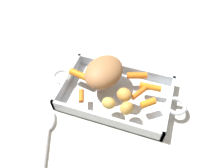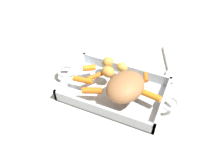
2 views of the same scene
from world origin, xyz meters
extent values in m
plane|color=silver|center=(0.00, 0.00, 0.00)|extent=(2.04, 2.04, 0.00)
cube|color=silver|center=(0.00, 0.00, 0.00)|extent=(0.36, 0.22, 0.01)
cube|color=silver|center=(0.00, 0.11, 0.02)|extent=(0.36, 0.01, 0.05)
cube|color=silver|center=(0.00, -0.11, 0.02)|extent=(0.36, 0.01, 0.05)
cube|color=silver|center=(0.17, 0.00, 0.02)|extent=(0.01, 0.22, 0.05)
cube|color=silver|center=(-0.17, 0.00, 0.02)|extent=(0.01, 0.22, 0.05)
torus|color=silver|center=(0.20, 0.00, 0.04)|extent=(0.07, 0.07, 0.01)
torus|color=silver|center=(-0.20, 0.00, 0.04)|extent=(0.07, 0.07, 0.01)
ellipsoid|color=#A56F42|center=(0.05, -0.03, 0.08)|extent=(0.15, 0.17, 0.07)
cylinder|color=orange|center=(-0.05, -0.07, 0.06)|extent=(0.07, 0.04, 0.02)
cylinder|color=orange|center=(-0.10, -0.03, 0.06)|extent=(0.07, 0.03, 0.02)
cylinder|color=orange|center=(0.09, 0.07, 0.06)|extent=(0.03, 0.05, 0.02)
cylinder|color=orange|center=(-0.08, 0.00, 0.06)|extent=(0.05, 0.06, 0.02)
cylinder|color=orange|center=(0.13, -0.01, 0.06)|extent=(0.07, 0.03, 0.02)
cylinder|color=orange|center=(-0.11, 0.03, 0.06)|extent=(0.05, 0.05, 0.03)
ellipsoid|color=gold|center=(-0.06, 0.07, 0.07)|extent=(0.06, 0.06, 0.04)
ellipsoid|color=gold|center=(-0.04, 0.03, 0.07)|extent=(0.05, 0.05, 0.04)
ellipsoid|color=gold|center=(0.00, 0.07, 0.07)|extent=(0.04, 0.04, 0.04)
cylinder|color=white|center=(0.13, 0.25, 0.01)|extent=(0.07, 0.15, 0.02)
ellipsoid|color=white|center=(0.17, 0.16, 0.01)|extent=(0.07, 0.08, 0.02)
camera|label=1|loc=(-0.12, 0.40, 0.60)|focal=34.20mm
camera|label=2|loc=(0.20, -0.50, 0.62)|focal=36.33mm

